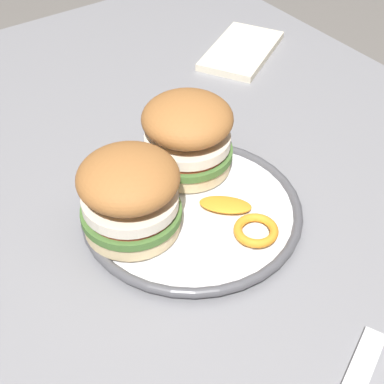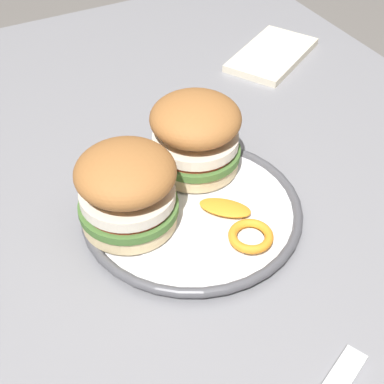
% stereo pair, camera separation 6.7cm
% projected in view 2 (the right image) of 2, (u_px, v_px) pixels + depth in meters
% --- Properties ---
extents(dining_table, '(1.24, 1.06, 0.73)m').
position_uv_depth(dining_table, '(159.00, 284.00, 0.76)').
color(dining_table, gray).
rests_on(dining_table, ground).
extents(dinner_plate, '(0.27, 0.27, 0.02)m').
position_uv_depth(dinner_plate, '(192.00, 211.00, 0.71)').
color(dinner_plate, white).
rests_on(dinner_plate, dining_table).
extents(sandwich_half_left, '(0.15, 0.15, 0.10)m').
position_uv_depth(sandwich_half_left, '(127.00, 188.00, 0.65)').
color(sandwich_half_left, beige).
rests_on(sandwich_half_left, dinner_plate).
extents(sandwich_half_right, '(0.15, 0.15, 0.10)m').
position_uv_depth(sandwich_half_right, '(195.00, 134.00, 0.73)').
color(sandwich_half_right, beige).
rests_on(sandwich_half_right, dinner_plate).
extents(orange_peel_curled, '(0.07, 0.07, 0.01)m').
position_uv_depth(orange_peel_curled, '(251.00, 236.00, 0.66)').
color(orange_peel_curled, orange).
rests_on(orange_peel_curled, dinner_plate).
extents(orange_peel_strip_long, '(0.07, 0.07, 0.01)m').
position_uv_depth(orange_peel_strip_long, '(225.00, 208.00, 0.70)').
color(orange_peel_strip_long, orange).
rests_on(orange_peel_strip_long, dinner_plate).
extents(folded_napkin, '(0.17, 0.20, 0.01)m').
position_uv_depth(folded_napkin, '(272.00, 55.00, 1.01)').
color(folded_napkin, beige).
rests_on(folded_napkin, dining_table).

